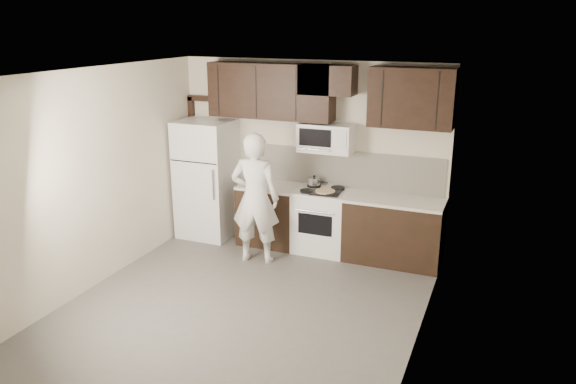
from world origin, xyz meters
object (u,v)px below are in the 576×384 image
Objects in this scene: microwave at (326,138)px; stove at (322,220)px; person at (255,198)px; refrigerator at (207,179)px.

stove is at bearing -89.90° from microwave.
microwave is at bearing -142.57° from person.
microwave is at bearing 5.15° from refrigerator.
stove is 0.52× the size of person.
refrigerator is 0.99× the size of person.
refrigerator is 1.28m from person.
microwave is 0.42× the size of person.
stove is 1.20m from microwave.
refrigerator is (-1.85, -0.05, 0.44)m from stove.
microwave is 0.42× the size of refrigerator.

